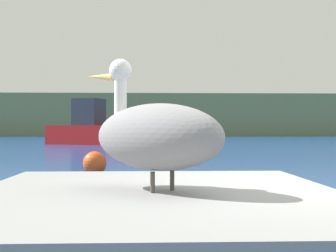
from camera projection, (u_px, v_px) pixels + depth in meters
name	position (u px, v px, depth m)	size (l,w,h in m)	color
hillside_backdrop	(159.00, 116.00, 66.55)	(140.00, 14.88, 5.13)	#6B7A51
pier_dock	(157.00, 242.00, 3.33)	(2.45, 2.98, 0.68)	gray
pelican	(156.00, 135.00, 3.34)	(1.11, 1.17, 0.92)	gray
fishing_boat_red	(92.00, 129.00, 31.61)	(6.26, 4.05, 5.06)	red
mooring_buoy	(95.00, 163.00, 11.55)	(0.54, 0.54, 0.54)	#E54C19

